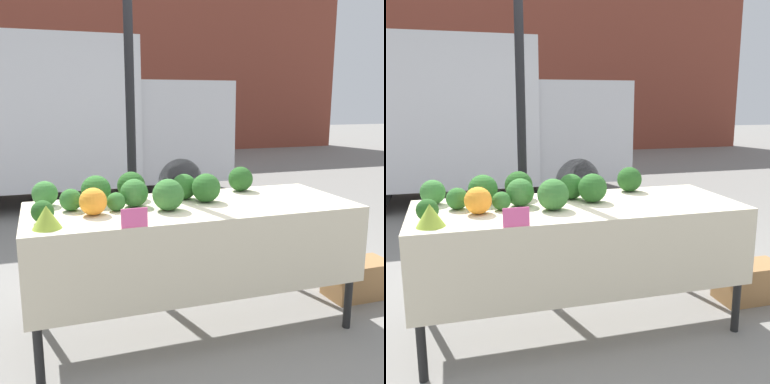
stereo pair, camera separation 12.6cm
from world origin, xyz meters
TOP-DOWN VIEW (x-y plane):
  - ground_plane at (0.00, 0.00)m, footprint 40.00×40.00m
  - building_facade at (0.00, 10.09)m, footprint 16.00×0.60m
  - tent_pole at (-0.22, 0.80)m, footprint 0.07×0.07m
  - parked_truck at (-0.51, 4.33)m, footprint 4.32×1.95m
  - market_table at (0.00, -0.07)m, footprint 2.04×0.82m
  - orange_cauliflower at (-0.62, -0.07)m, footprint 0.16×0.16m
  - romanesco_head at (-0.88, -0.27)m, footprint 0.15×0.15m
  - broccoli_head_0 at (-0.73, 0.08)m, footprint 0.13×0.13m
  - broccoli_head_1 at (-0.89, -0.15)m, footprint 0.12×0.12m
  - broccoli_head_2 at (-0.33, 0.26)m, footprint 0.19×0.19m
  - broccoli_head_3 at (0.11, 0.04)m, footprint 0.19×0.19m
  - broccoli_head_4 at (-0.36, 0.06)m, footprint 0.17×0.17m
  - broccoli_head_5 at (-0.88, 0.25)m, footprint 0.16×0.16m
  - broccoli_head_6 at (0.47, 0.29)m, footprint 0.18×0.18m
  - broccoli_head_7 at (-0.00, 0.17)m, footprint 0.17×0.17m
  - broccoli_head_8 at (-0.48, -0.01)m, footprint 0.11×0.11m
  - broccoli_head_9 at (-0.18, -0.10)m, footprint 0.19×0.19m
  - broccoli_head_10 at (-0.57, 0.18)m, footprint 0.19×0.19m
  - broccoli_head_11 at (0.17, 0.33)m, footprint 0.11×0.11m
  - price_sign at (-0.45, -0.40)m, footprint 0.14×0.01m
  - produce_crate at (1.35, 0.03)m, footprint 0.48×0.27m

SIDE VIEW (x-z plane):
  - ground_plane at x=0.00m, z-range 0.00..0.00m
  - produce_crate at x=1.35m, z-range 0.00..0.28m
  - market_table at x=0.00m, z-range 0.31..1.14m
  - price_sign at x=-0.45m, z-range 0.83..0.93m
  - broccoli_head_11 at x=0.17m, z-range 0.83..0.94m
  - broccoli_head_8 at x=-0.48m, z-range 0.83..0.94m
  - romanesco_head at x=-0.88m, z-range 0.83..0.95m
  - broccoli_head_1 at x=-0.89m, z-range 0.83..0.95m
  - broccoli_head_0 at x=-0.73m, z-range 0.83..0.96m
  - broccoli_head_5 at x=-0.88m, z-range 0.83..0.99m
  - orange_cauliflower at x=-0.62m, z-range 0.83..0.99m
  - broccoli_head_7 at x=0.00m, z-range 0.83..1.00m
  - broccoli_head_4 at x=-0.36m, z-range 0.83..1.00m
  - broccoli_head_6 at x=0.47m, z-range 0.83..1.01m
  - broccoli_head_2 at x=-0.33m, z-range 0.83..1.02m
  - broccoli_head_3 at x=0.11m, z-range 0.83..1.02m
  - broccoli_head_10 at x=-0.57m, z-range 0.83..1.02m
  - broccoli_head_9 at x=-0.18m, z-range 0.83..1.02m
  - parked_truck at x=-0.51m, z-range 0.06..2.36m
  - tent_pole at x=-0.22m, z-range 0.00..2.70m
  - building_facade at x=0.00m, z-range 0.00..5.74m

